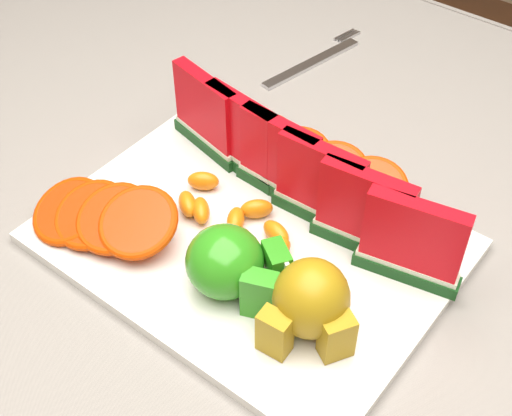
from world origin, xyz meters
TOP-DOWN VIEW (x-y plane):
  - table at (0.00, 0.00)m, footprint 1.40×0.90m
  - tablecloth at (0.00, 0.00)m, footprint 1.53×1.03m
  - platter at (-0.00, -0.06)m, footprint 0.40×0.30m
  - apple_cluster at (0.02, -0.12)m, footprint 0.11×0.09m
  - pear_cluster at (0.11, -0.12)m, footprint 0.10×0.10m
  - fork at (-0.14, 0.26)m, footprint 0.05×0.19m
  - watermelon_row at (0.01, 0.01)m, footprint 0.39×0.07m
  - orange_fan_front at (-0.13, -0.14)m, footprint 0.17×0.12m
  - orange_fan_back at (-0.03, 0.06)m, footprint 0.28×0.10m
  - tangerine_segments at (-0.03, -0.05)m, footprint 0.16×0.08m

SIDE VIEW (x-z plane):
  - table at x=0.00m, z-range 0.28..1.03m
  - tablecloth at x=0.00m, z-range 0.62..0.82m
  - fork at x=-0.14m, z-range 0.76..0.76m
  - platter at x=0.00m, z-range 0.76..0.77m
  - tangerine_segments at x=-0.03m, z-range 0.77..0.79m
  - orange_fan_back at x=-0.03m, z-range 0.77..0.81m
  - orange_fan_front at x=-0.13m, z-range 0.77..0.82m
  - apple_cluster at x=0.02m, z-range 0.77..0.84m
  - pear_cluster at x=0.11m, z-range 0.77..0.85m
  - watermelon_row at x=0.01m, z-range 0.77..0.87m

